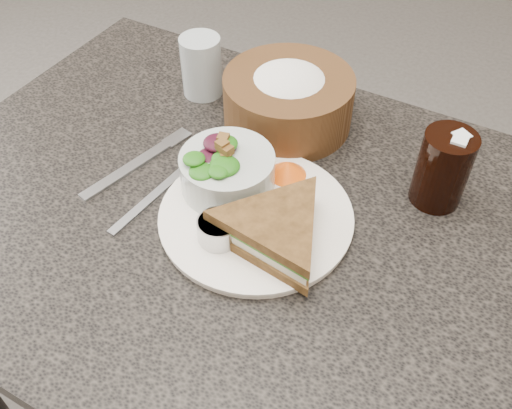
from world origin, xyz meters
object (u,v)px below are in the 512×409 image
object	(u,v)px
cola_glass	(444,166)
water_glass	(201,66)
salad_bowl	(227,166)
dressing_ramekin	(219,230)
dining_table	(253,352)
dinner_plate	(256,217)
bread_basket	(288,93)
sandwich	(276,230)

from	to	relation	value
cola_glass	water_glass	size ratio (longest dim) A/B	1.21
salad_bowl	dressing_ramekin	bearing A→B (deg)	-65.95
water_glass	dining_table	bearing A→B (deg)	-44.28
cola_glass	dressing_ramekin	bearing A→B (deg)	-135.12
dressing_ramekin	water_glass	xyz separation A→B (m)	(-0.20, 0.28, 0.02)
dinner_plate	dressing_ramekin	xyz separation A→B (m)	(-0.02, -0.06, 0.02)
dinner_plate	cola_glass	size ratio (longest dim) A/B	2.12
bread_basket	water_glass	size ratio (longest dim) A/B	1.99
salad_bowl	cola_glass	xyz separation A→B (m)	(0.26, 0.13, 0.01)
salad_bowl	bread_basket	distance (m)	0.18
sandwich	water_glass	world-z (taller)	water_glass
dinner_plate	sandwich	size ratio (longest dim) A/B	1.42
bread_basket	cola_glass	xyz separation A→B (m)	(0.26, -0.05, 0.00)
dressing_ramekin	cola_glass	distance (m)	0.31
dinner_plate	dressing_ramekin	world-z (taller)	dressing_ramekin
salad_bowl	cola_glass	distance (m)	0.29
dinner_plate	dining_table	bearing A→B (deg)	147.39
sandwich	salad_bowl	xyz separation A→B (m)	(-0.11, 0.06, 0.01)
sandwich	bread_basket	bearing A→B (deg)	121.13
dressing_ramekin	bread_basket	world-z (taller)	bread_basket
dining_table	dinner_plate	bearing A→B (deg)	-32.61
dressing_ramekin	sandwich	bearing A→B (deg)	22.58
salad_bowl	dining_table	bearing A→B (deg)	-23.20
bread_basket	dinner_plate	bearing A→B (deg)	-74.14
sandwich	salad_bowl	world-z (taller)	salad_bowl
dressing_ramekin	bread_basket	size ratio (longest dim) A/B	0.27
salad_bowl	water_glass	world-z (taller)	water_glass
dinner_plate	dressing_ramekin	distance (m)	0.07
dining_table	cola_glass	world-z (taller)	cola_glass
dining_table	water_glass	size ratio (longest dim) A/B	9.80
cola_glass	salad_bowl	bearing A→B (deg)	-153.13
water_glass	bread_basket	bearing A→B (deg)	-1.84
sandwich	water_glass	size ratio (longest dim) A/B	1.80
sandwich	dressing_ramekin	size ratio (longest dim) A/B	3.33
water_glass	dressing_ramekin	bearing A→B (deg)	-53.68
water_glass	dinner_plate	bearing A→B (deg)	-43.91
salad_bowl	water_glass	bearing A→B (deg)	131.03
dressing_ramekin	dining_table	bearing A→B (deg)	78.81
dressing_ramekin	bread_basket	xyz separation A→B (m)	(-0.04, 0.27, 0.03)
dinner_plate	cola_glass	xyz separation A→B (m)	(0.20, 0.16, 0.06)
dining_table	salad_bowl	bearing A→B (deg)	156.80
dining_table	dressing_ramekin	xyz separation A→B (m)	(-0.01, -0.07, 0.40)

